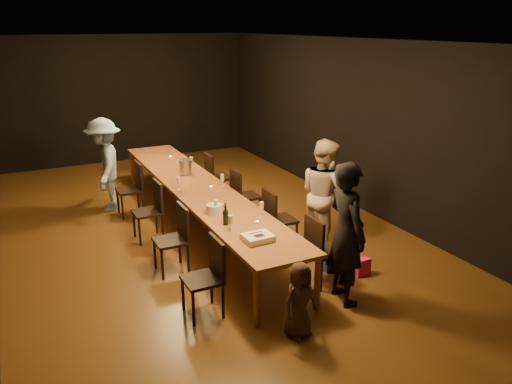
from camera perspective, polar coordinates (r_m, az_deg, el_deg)
name	(u,v)px	position (r m, az deg, el deg)	size (l,w,h in m)	color
ground	(200,229)	(8.32, -6.44, -4.28)	(10.00, 10.00, 0.00)	#4B2C12
room_shell	(195,104)	(7.76, -7.00, 9.99)	(6.04, 10.04, 3.02)	black
table	(198,189)	(8.08, -6.62, 0.31)	(0.90, 6.00, 0.75)	brown
chair_right_0	(326,250)	(6.53, 7.99, -6.58)	(0.42, 0.42, 0.93)	black
chair_right_1	(280,219)	(7.46, 2.81, -3.10)	(0.42, 0.42, 0.93)	black
chair_right_2	(246,195)	(8.46, -1.16, -0.39)	(0.42, 0.42, 0.93)	black
chair_right_3	(219,177)	(9.51, -4.27, 1.73)	(0.42, 0.42, 0.93)	black
chair_left_0	(202,279)	(5.83, -6.19, -9.82)	(0.42, 0.42, 0.93)	black
chair_left_1	(170,240)	(6.85, -9.75, -5.43)	(0.42, 0.42, 0.93)	black
chair_left_2	(147,211)	(7.93, -12.33, -2.19)	(0.42, 0.42, 0.93)	black
chair_left_3	(129,190)	(9.04, -14.28, 0.27)	(0.42, 0.42, 0.93)	black
woman_birthday	(347,233)	(6.01, 10.31, -4.68)	(0.64, 0.42, 1.76)	black
woman_tan	(324,194)	(7.46, 7.79, -0.25)	(0.81, 0.63, 1.67)	beige
man_blue	(105,165)	(9.29, -16.86, 2.97)	(1.09, 0.62, 1.68)	#87A5D1
child	(299,300)	(5.47, 4.99, -12.19)	(0.42, 0.27, 0.86)	#3E2A23
gift_bag_red	(362,267)	(6.94, 12.05, -8.38)	(0.21, 0.11, 0.25)	#DD2167
gift_bag_blue	(329,260)	(7.02, 8.30, -7.65)	(0.23, 0.15, 0.29)	#2539A0
birthday_cake	(258,238)	(6.02, 0.22, -5.25)	(0.35, 0.28, 0.08)	white
plate_stack	(214,209)	(6.90, -4.78, -1.92)	(0.22, 0.22, 0.13)	silver
champagne_bottle	(226,214)	(6.46, -3.49, -2.50)	(0.07, 0.07, 0.30)	black
ice_bucket	(185,167)	(8.76, -8.07, 2.87)	(0.22, 0.22, 0.24)	silver
wineglass_0	(231,223)	(6.30, -2.92, -3.55)	(0.06, 0.06, 0.21)	beige
wineglass_1	(262,209)	(6.74, 0.65, -1.98)	(0.06, 0.06, 0.21)	beige
wineglass_2	(216,207)	(6.84, -4.59, -1.75)	(0.06, 0.06, 0.21)	silver
wineglass_3	(222,180)	(7.99, -3.86, 1.34)	(0.06, 0.06, 0.21)	beige
wineglass_4	(179,183)	(7.91, -8.82, 0.97)	(0.06, 0.06, 0.21)	silver
wineglass_5	(191,163)	(9.08, -7.41, 3.36)	(0.06, 0.06, 0.21)	silver
tealight_near	(257,222)	(6.54, 0.15, -3.50)	(0.05, 0.05, 0.03)	#B2B7B2
tealight_mid	(211,187)	(7.94, -5.16, 0.52)	(0.05, 0.05, 0.03)	#B2B7B2
tealight_far	(171,157)	(9.87, -9.71, 3.96)	(0.05, 0.05, 0.03)	#B2B7B2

